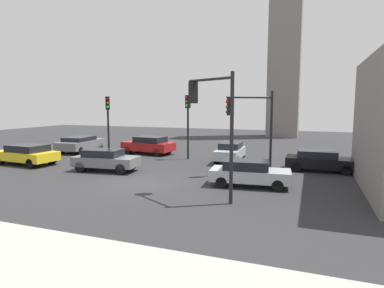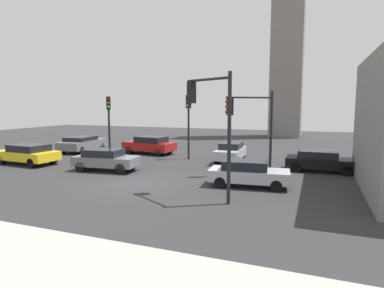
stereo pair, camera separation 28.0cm
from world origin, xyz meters
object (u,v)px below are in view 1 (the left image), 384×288
at_px(traffic_light_0, 212,111).
at_px(car_2, 26,154).
at_px(traffic_light_2, 251,117).
at_px(car_4, 230,152).
at_px(car_1, 105,159).
at_px(traffic_light_1, 108,116).
at_px(traffic_light_3, 188,115).
at_px(car_3, 81,143).
at_px(car_6, 249,173).
at_px(car_0, 320,160).
at_px(car_5, 149,145).

height_order(traffic_light_0, car_2, traffic_light_0).
bearing_deg(traffic_light_2, car_2, -30.46).
distance_m(traffic_light_2, car_2, 15.94).
relative_size(traffic_light_0, car_4, 1.41).
height_order(car_1, car_2, car_2).
relative_size(traffic_light_1, traffic_light_3, 0.98).
distance_m(traffic_light_3, car_3, 10.97).
bearing_deg(traffic_light_2, car_6, 60.77).
bearing_deg(traffic_light_0, car_1, 6.66).
relative_size(traffic_light_0, traffic_light_2, 1.11).
bearing_deg(car_0, car_5, 169.39).
xyz_separation_m(car_3, car_5, (6.45, 0.91, 0.05)).
relative_size(traffic_light_1, car_0, 1.14).
relative_size(traffic_light_0, traffic_light_3, 1.13).
relative_size(traffic_light_0, car_0, 1.31).
bearing_deg(car_2, traffic_light_2, -168.05).
bearing_deg(car_6, car_0, 51.36).
bearing_deg(car_1, car_0, 14.16).
xyz_separation_m(traffic_light_3, car_4, (3.42, -0.12, -2.70)).
relative_size(car_0, car_6, 1.01).
distance_m(car_5, car_6, 13.13).
xyz_separation_m(car_4, car_6, (2.63, -6.75, -0.06)).
relative_size(traffic_light_3, car_4, 1.25).
height_order(car_2, car_6, car_2).
bearing_deg(traffic_light_0, traffic_light_1, -5.42).
relative_size(car_2, car_3, 0.96).
distance_m(traffic_light_2, car_3, 17.01).
bearing_deg(traffic_light_0, car_3, -3.49).
distance_m(traffic_light_1, car_1, 5.39).
relative_size(traffic_light_1, car_1, 1.14).
relative_size(traffic_light_1, car_5, 1.05).
xyz_separation_m(traffic_light_0, traffic_light_2, (0.76, 5.64, -0.43)).
relative_size(traffic_light_0, car_5, 1.21).
xyz_separation_m(traffic_light_0, car_1, (-8.13, 3.45, -3.19)).
relative_size(traffic_light_3, car_2, 1.06).
xyz_separation_m(traffic_light_0, traffic_light_1, (-10.60, 7.44, -0.54)).
bearing_deg(traffic_light_3, car_2, -47.88).
xyz_separation_m(traffic_light_3, car_3, (-10.61, 0.47, -2.72)).
height_order(car_5, car_6, car_5).
height_order(traffic_light_2, car_3, traffic_light_2).
height_order(traffic_light_1, car_2, traffic_light_1).
bearing_deg(car_1, car_2, 173.65).
bearing_deg(car_5, car_1, 102.99).
bearing_deg(car_5, traffic_light_3, 168.14).
height_order(car_4, car_5, car_5).
relative_size(car_1, car_3, 0.86).
distance_m(traffic_light_0, car_0, 10.05).
xyz_separation_m(traffic_light_2, car_2, (-15.55, -2.17, -2.75)).
xyz_separation_m(traffic_light_2, car_6, (0.47, -2.90, -2.80)).
bearing_deg(car_3, car_2, -179.22).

